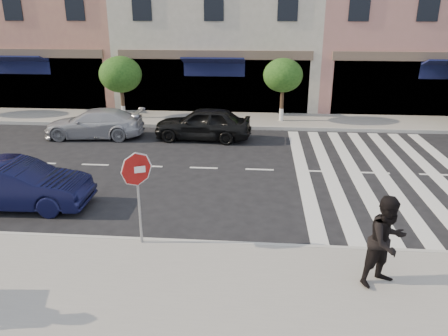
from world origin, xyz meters
TOP-DOWN VIEW (x-y plane):
  - ground at (0.00, 0.00)m, footprint 120.00×120.00m
  - sidewalk_near at (0.00, -3.75)m, footprint 60.00×4.50m
  - sidewalk_far at (0.00, 11.00)m, footprint 60.00×3.00m
  - building_centre at (-0.50, 17.00)m, footprint 11.00×9.00m
  - street_tree_wb at (-5.00, 10.80)m, footprint 2.10×2.10m
  - street_tree_c at (3.00, 10.80)m, footprint 1.90×1.90m
  - stop_sign at (-0.74, -1.67)m, footprint 0.73×0.35m
  - walker at (4.50, -2.84)m, footprint 1.15×1.09m
  - car_near_mid at (-4.87, 0.30)m, footprint 4.21×1.58m
  - car_far_left at (-5.31, 7.60)m, footprint 4.41×2.04m
  - car_far_mid at (-0.49, 7.67)m, footprint 4.23×1.89m

SIDE VIEW (x-z plane):
  - ground at x=0.00m, z-range 0.00..0.00m
  - sidewalk_near at x=0.00m, z-range 0.00..0.15m
  - sidewalk_far at x=0.00m, z-range 0.00..0.15m
  - car_far_left at x=-5.31m, z-range 0.00..1.25m
  - car_near_mid at x=-4.87m, z-range 0.00..1.37m
  - car_far_mid at x=-0.49m, z-range 0.00..1.41m
  - walker at x=4.50m, z-range 0.15..2.03m
  - stop_sign at x=-0.74m, z-range 0.68..2.92m
  - street_tree_wb at x=-5.00m, z-range 0.78..3.84m
  - street_tree_c at x=3.00m, z-range 0.84..3.87m
  - building_centre at x=-0.50m, z-range 0.00..11.00m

